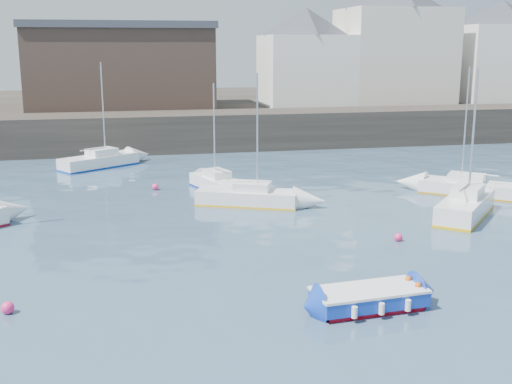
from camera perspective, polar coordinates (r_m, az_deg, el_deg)
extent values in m
plane|color=#2D4760|center=(20.31, 7.15, -11.62)|extent=(220.00, 220.00, 0.00)
cube|color=#28231E|center=(53.23, -5.14, 5.43)|extent=(90.00, 5.00, 3.00)
cube|color=#28231E|center=(71.03, -6.89, 7.18)|extent=(90.00, 32.00, 2.80)
cube|color=beige|center=(64.94, 12.15, 11.68)|extent=(10.00, 8.00, 9.00)
cube|color=white|center=(69.70, 20.73, 10.59)|extent=(9.00, 7.00, 7.50)
pyramid|color=#3A3D44|center=(69.75, 21.06, 14.67)|extent=(11.88, 11.88, 2.45)
cube|color=white|center=(61.42, 4.45, 10.70)|extent=(8.00, 7.00, 6.50)
pyramid|color=#3A3D44|center=(61.41, 4.52, 14.87)|extent=(11.14, 11.14, 2.45)
cube|color=#3D2D26|center=(60.45, -11.91, 10.67)|extent=(16.00, 10.00, 7.00)
cube|color=#3A3D44|center=(60.44, -12.09, 14.27)|extent=(16.40, 10.40, 0.60)
cube|color=maroon|center=(21.55, 9.96, -9.99)|extent=(3.45, 1.66, 0.17)
cube|color=#143AB4|center=(21.43, 10.00, -9.22)|extent=(3.75, 1.88, 0.46)
cube|color=white|center=(21.33, 10.02, -8.55)|extent=(3.83, 1.91, 0.08)
cube|color=white|center=(21.40, 10.00, -9.04)|extent=(2.99, 1.35, 0.41)
cube|color=#D2A88B|center=(21.36, 10.01, -8.79)|extent=(0.36, 1.11, 0.06)
cylinder|color=white|center=(21.79, 6.73, -8.81)|extent=(0.19, 0.19, 0.36)
cylinder|color=white|center=(20.33, 8.75, -10.53)|extent=(0.19, 0.19, 0.36)
cylinder|color=white|center=(22.16, 8.96, -8.50)|extent=(0.19, 0.19, 0.36)
cylinder|color=white|center=(20.73, 11.10, -10.15)|extent=(0.19, 0.19, 0.36)
cylinder|color=white|center=(22.57, 11.11, -8.19)|extent=(0.19, 0.19, 0.36)
cylinder|color=white|center=(21.16, 13.37, -9.77)|extent=(0.19, 0.19, 0.36)
cube|color=white|center=(34.45, -0.76, -0.49)|extent=(5.64, 3.71, 0.81)
cube|color=yellow|center=(34.53, -0.76, -1.06)|extent=(5.69, 3.75, 0.11)
cube|color=white|center=(34.25, -0.33, 0.51)|extent=(2.25, 1.93, 0.45)
cylinder|color=silver|center=(33.70, 0.12, 5.27)|extent=(0.09, 0.09, 6.20)
cube|color=white|center=(33.68, 18.11, -1.30)|extent=(5.02, 5.28, 0.99)
cube|color=#DDAD0A|center=(33.78, 18.06, -2.01)|extent=(5.07, 5.33, 0.13)
cube|color=white|center=(33.77, 18.30, 0.07)|extent=(2.28, 2.32, 0.55)
cylinder|color=silver|center=(33.55, 18.75, 5.00)|extent=(0.11, 0.11, 6.35)
cube|color=white|center=(38.71, 18.56, 0.30)|extent=(5.47, 4.94, 0.78)
cube|color=#C18412|center=(38.79, 18.53, -0.18)|extent=(5.53, 4.99, 0.10)
cube|color=white|center=(38.64, 18.22, 1.22)|extent=(2.37, 2.28, 0.43)
cylinder|color=silver|center=(38.22, 18.12, 5.68)|extent=(0.09, 0.09, 6.45)
cube|color=white|center=(37.84, -3.33, 0.68)|extent=(3.05, 5.00, 0.78)
cube|color=#14249F|center=(37.91, -3.32, 0.18)|extent=(3.08, 5.05, 0.10)
cube|color=white|center=(37.92, -3.51, 1.64)|extent=(1.64, 1.96, 0.43)
cylinder|color=silver|center=(37.71, -3.74, 5.46)|extent=(0.09, 0.09, 5.48)
cube|color=white|center=(46.42, -13.79, 2.65)|extent=(5.62, 4.66, 0.84)
cube|color=#0B3EAE|center=(46.48, -13.76, 2.21)|extent=(5.67, 4.70, 0.11)
cube|color=white|center=(46.46, -13.54, 3.49)|extent=(2.37, 2.22, 0.47)
cylinder|color=silver|center=(46.23, -13.45, 7.19)|extent=(0.09, 0.09, 6.43)
sphere|color=#FF2874|center=(22.40, -21.17, -10.03)|extent=(0.42, 0.42, 0.42)
sphere|color=#FF2874|center=(28.94, 12.52, -4.27)|extent=(0.37, 0.37, 0.37)
sphere|color=#FF2874|center=(38.60, -8.94, 0.20)|extent=(0.39, 0.39, 0.39)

